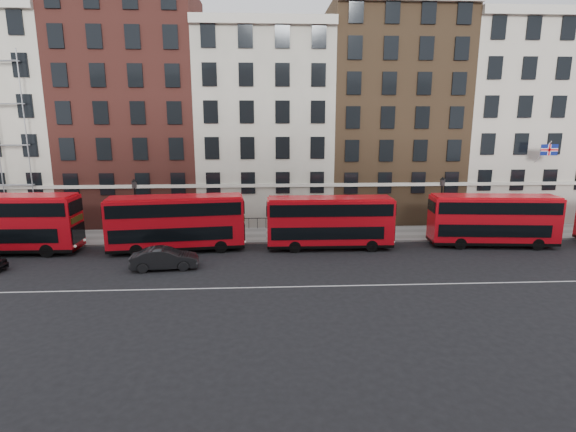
{
  "coord_description": "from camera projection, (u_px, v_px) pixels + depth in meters",
  "views": [
    {
      "loc": [
        -0.11,
        -28.36,
        10.32
      ],
      "look_at": [
        1.67,
        5.0,
        3.0
      ],
      "focal_mm": 28.0,
      "sensor_mm": 36.0,
      "label": 1
    }
  ],
  "objects": [
    {
      "name": "building_terrace",
      "position": [
        262.0,
        119.0,
        45.11
      ],
      "size": [
        64.0,
        11.95,
        22.0
      ],
      "color": "#B1AB99",
      "rests_on": "ground"
    },
    {
      "name": "lamp_post_right",
      "position": [
        441.0,
        205.0,
        38.2
      ],
      "size": [
        0.44,
        0.44,
        5.33
      ],
      "color": "black",
      "rests_on": "pavement"
    },
    {
      "name": "bus_b",
      "position": [
        176.0,
        222.0,
        35.1
      ],
      "size": [
        10.67,
        3.64,
        4.4
      ],
      "rotation": [
        0.0,
        0.0,
        0.11
      ],
      "color": "red",
      "rests_on": "ground"
    },
    {
      "name": "ground",
      "position": [
        267.0,
        276.0,
        29.88
      ],
      "size": [
        120.0,
        120.0,
        0.0
      ],
      "primitive_type": "plane",
      "color": "black",
      "rests_on": "ground"
    },
    {
      "name": "iron_railings",
      "position": [
        266.0,
        223.0,
        42.12
      ],
      "size": [
        6.6,
        0.06,
        1.0
      ],
      "primitive_type": null,
      "color": "black",
      "rests_on": "pavement"
    },
    {
      "name": "bus_c",
      "position": [
        329.0,
        221.0,
        35.76
      ],
      "size": [
        10.03,
        2.52,
        4.2
      ],
      "rotation": [
        0.0,
        0.0,
        -0.01
      ],
      "color": "red",
      "rests_on": "ground"
    },
    {
      "name": "car_front",
      "position": [
        165.0,
        258.0,
        31.19
      ],
      "size": [
        4.73,
        2.07,
        1.51
      ],
      "primitive_type": "imported",
      "rotation": [
        0.0,
        0.0,
        1.68
      ],
      "color": "black",
      "rests_on": "ground"
    },
    {
      "name": "traffic_light",
      "position": [
        555.0,
        210.0,
        38.99
      ],
      "size": [
        0.25,
        0.45,
        3.27
      ],
      "color": "black",
      "rests_on": "pavement"
    },
    {
      "name": "bus_a",
      "position": [
        4.0,
        223.0,
        34.4
      ],
      "size": [
        11.0,
        2.83,
        4.6
      ],
      "rotation": [
        0.0,
        0.0,
        -0.02
      ],
      "color": "red",
      "rests_on": "ground"
    },
    {
      "name": "lamp_post_left",
      "position": [
        136.0,
        208.0,
        36.99
      ],
      "size": [
        0.44,
        0.44,
        5.33
      ],
      "color": "black",
      "rests_on": "pavement"
    },
    {
      "name": "road_centre_line",
      "position": [
        267.0,
        287.0,
        27.92
      ],
      "size": [
        70.0,
        0.12,
        0.01
      ],
      "primitive_type": "cube",
      "color": "white",
      "rests_on": "ground"
    },
    {
      "name": "kerb",
      "position": [
        266.0,
        243.0,
        37.66
      ],
      "size": [
        80.0,
        0.3,
        0.16
      ],
      "primitive_type": "cube",
      "color": "gray",
      "rests_on": "ground"
    },
    {
      "name": "pavement",
      "position": [
        266.0,
        235.0,
        40.1
      ],
      "size": [
        80.0,
        5.0,
        0.15
      ],
      "primitive_type": "cube",
      "color": "slate",
      "rests_on": "ground"
    },
    {
      "name": "bus_d",
      "position": [
        493.0,
        219.0,
        36.45
      ],
      "size": [
        10.23,
        3.29,
        4.23
      ],
      "rotation": [
        0.0,
        0.0,
        -0.09
      ],
      "color": "red",
      "rests_on": "ground"
    }
  ]
}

